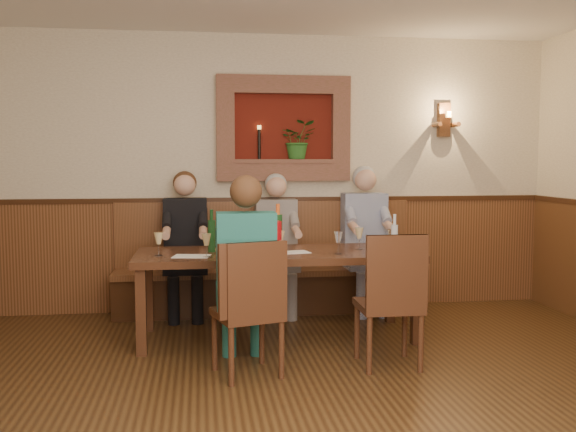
% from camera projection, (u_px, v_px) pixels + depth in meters
% --- Properties ---
extents(ground_plane, '(6.00, 6.00, 0.00)m').
position_uv_depth(ground_plane, '(316.00, 424.00, 3.74)').
color(ground_plane, '#331E0E').
rests_on(ground_plane, ground).
extents(room_shell, '(6.04, 6.04, 2.82)m').
position_uv_depth(room_shell, '(317.00, 96.00, 3.57)').
color(room_shell, '#C1B092').
rests_on(room_shell, ground).
extents(wainscoting, '(6.02, 6.02, 1.15)m').
position_uv_depth(wainscoting, '(316.00, 325.00, 3.69)').
color(wainscoting, '#4D2E16').
rests_on(wainscoting, ground).
extents(wall_niche, '(1.36, 0.30, 1.06)m').
position_uv_depth(wall_niche, '(288.00, 133.00, 6.52)').
color(wall_niche, '#58150C').
rests_on(wall_niche, ground).
extents(wall_sconce, '(0.25, 0.20, 0.35)m').
position_uv_depth(wall_sconce, '(444.00, 121.00, 6.72)').
color(wall_sconce, '#4D2E16').
rests_on(wall_sconce, ground).
extents(dining_table, '(2.40, 0.90, 0.75)m').
position_uv_depth(dining_table, '(277.00, 260.00, 5.50)').
color(dining_table, '#371A10').
rests_on(dining_table, ground).
extents(bench, '(3.00, 0.45, 1.11)m').
position_uv_depth(bench, '(266.00, 280.00, 6.46)').
color(bench, '#381E0F').
rests_on(bench, ground).
extents(chair_near_left, '(0.54, 0.54, 0.98)m').
position_uv_depth(chair_near_left, '(248.00, 336.00, 4.56)').
color(chair_near_left, '#371A10').
rests_on(chair_near_left, ground).
extents(chair_near_right, '(0.45, 0.45, 1.01)m').
position_uv_depth(chair_near_right, '(389.00, 327.00, 4.76)').
color(chair_near_right, '#371A10').
rests_on(chair_near_right, ground).
extents(person_bench_left, '(0.42, 0.51, 1.42)m').
position_uv_depth(person_bench_left, '(186.00, 257.00, 6.23)').
color(person_bench_left, black).
rests_on(person_bench_left, ground).
extents(person_bench_mid, '(0.41, 0.50, 1.40)m').
position_uv_depth(person_bench_mid, '(277.00, 257.00, 6.35)').
color(person_bench_mid, '#5E5856').
rests_on(person_bench_mid, ground).
extents(person_bench_right, '(0.44, 0.54, 1.47)m').
position_uv_depth(person_bench_right, '(366.00, 251.00, 6.47)').
color(person_bench_right, navy).
rests_on(person_bench_right, ground).
extents(person_chair_front, '(0.42, 0.52, 1.43)m').
position_uv_depth(person_chair_front, '(246.00, 289.00, 4.70)').
color(person_chair_front, '#174553').
rests_on(person_chair_front, ground).
extents(spittoon_bucket, '(0.31, 0.31, 0.28)m').
position_uv_depth(spittoon_bucket, '(267.00, 238.00, 5.31)').
color(spittoon_bucket, red).
rests_on(spittoon_bucket, dining_table).
extents(wine_bottle_green_a, '(0.09, 0.09, 0.41)m').
position_uv_depth(wine_bottle_green_a, '(278.00, 232.00, 5.43)').
color(wine_bottle_green_a, '#19471E').
rests_on(wine_bottle_green_a, dining_table).
extents(wine_bottle_green_b, '(0.07, 0.07, 0.36)m').
position_uv_depth(wine_bottle_green_b, '(212.00, 235.00, 5.46)').
color(wine_bottle_green_b, '#19471E').
rests_on(wine_bottle_green_b, dining_table).
extents(water_bottle, '(0.06, 0.06, 0.33)m').
position_uv_depth(water_bottle, '(394.00, 238.00, 5.41)').
color(water_bottle, silver).
rests_on(water_bottle, dining_table).
extents(tasting_sheet_a, '(0.33, 0.26, 0.00)m').
position_uv_depth(tasting_sheet_a, '(192.00, 256.00, 5.22)').
color(tasting_sheet_a, white).
rests_on(tasting_sheet_a, dining_table).
extents(tasting_sheet_b, '(0.30, 0.24, 0.00)m').
position_uv_depth(tasting_sheet_b, '(293.00, 252.00, 5.44)').
color(tasting_sheet_b, white).
rests_on(tasting_sheet_b, dining_table).
extents(tasting_sheet_c, '(0.33, 0.29, 0.00)m').
position_uv_depth(tasting_sheet_c, '(397.00, 253.00, 5.41)').
color(tasting_sheet_c, white).
rests_on(tasting_sheet_c, dining_table).
extents(tasting_sheet_d, '(0.32, 0.28, 0.00)m').
position_uv_depth(tasting_sheet_d, '(256.00, 256.00, 5.21)').
color(tasting_sheet_d, white).
rests_on(tasting_sheet_d, dining_table).
extents(wine_glass_0, '(0.08, 0.08, 0.19)m').
position_uv_depth(wine_glass_0, '(338.00, 243.00, 5.35)').
color(wine_glass_0, white).
rests_on(wine_glass_0, dining_table).
extents(wine_glass_1, '(0.08, 0.08, 0.19)m').
position_uv_depth(wine_glass_1, '(242.00, 240.00, 5.51)').
color(wine_glass_1, white).
rests_on(wine_glass_1, dining_table).
extents(wine_glass_2, '(0.08, 0.08, 0.19)m').
position_uv_depth(wine_glass_2, '(280.00, 242.00, 5.38)').
color(wine_glass_2, '#D5BC7F').
rests_on(wine_glass_2, dining_table).
extents(wine_glass_3, '(0.08, 0.08, 0.19)m').
position_uv_depth(wine_glass_3, '(392.00, 240.00, 5.49)').
color(wine_glass_3, white).
rests_on(wine_glass_3, dining_table).
extents(wine_glass_4, '(0.08, 0.08, 0.19)m').
position_uv_depth(wine_glass_4, '(159.00, 244.00, 5.25)').
color(wine_glass_4, '#D5BC7F').
rests_on(wine_glass_4, dining_table).
extents(wine_glass_5, '(0.08, 0.08, 0.19)m').
position_uv_depth(wine_glass_5, '(359.00, 238.00, 5.62)').
color(wine_glass_5, '#D5BC7F').
rests_on(wine_glass_5, dining_table).
extents(wine_glass_6, '(0.08, 0.08, 0.19)m').
position_uv_depth(wine_glass_6, '(206.00, 245.00, 5.17)').
color(wine_glass_6, '#D5BC7F').
rests_on(wine_glass_6, dining_table).
extents(wine_glass_7, '(0.08, 0.08, 0.19)m').
position_uv_depth(wine_glass_7, '(262.00, 245.00, 5.22)').
color(wine_glass_7, '#D5BC7F').
rests_on(wine_glass_7, dining_table).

